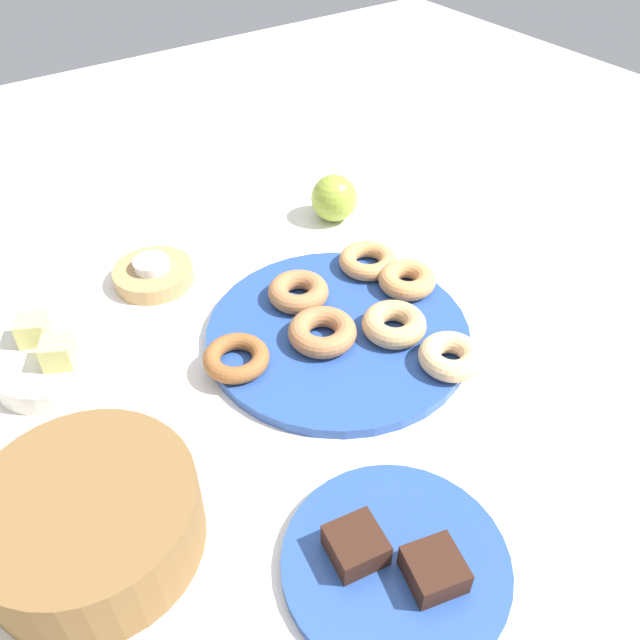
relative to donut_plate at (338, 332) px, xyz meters
name	(u,v)px	position (x,y,z in m)	size (l,w,h in m)	color
ground_plane	(338,336)	(0.00, 0.00, -0.01)	(2.40, 2.40, 0.00)	white
donut_plate	(338,332)	(0.00, 0.00, 0.00)	(0.36, 0.36, 0.02)	#284C9E
donut_0	(322,332)	(-0.01, 0.03, 0.02)	(0.09, 0.09, 0.03)	#B27547
donut_1	(298,292)	(0.08, 0.01, 0.02)	(0.09, 0.09, 0.03)	#B27547
donut_2	(236,358)	(0.02, 0.15, 0.02)	(0.09, 0.09, 0.02)	#995B2D
donut_3	(394,324)	(-0.05, -0.06, 0.02)	(0.09, 0.09, 0.03)	tan
donut_4	(368,261)	(0.09, -0.12, 0.02)	(0.09, 0.09, 0.03)	tan
donut_5	(407,280)	(0.02, -0.14, 0.02)	(0.08, 0.08, 0.03)	tan
donut_6	(451,356)	(-0.14, -0.08, 0.02)	(0.08, 0.08, 0.03)	#EABC84
cake_plate	(395,563)	(-0.30, 0.15, 0.00)	(0.23, 0.23, 0.01)	#284C9E
brownie_near	(434,569)	(-0.34, 0.14, 0.02)	(0.05, 0.05, 0.03)	#381E14
brownie_far	(356,545)	(-0.28, 0.18, 0.02)	(0.05, 0.05, 0.03)	#381E14
candle_holder	(154,275)	(0.26, 0.16, 0.00)	(0.12, 0.12, 0.02)	tan
tealight	(151,264)	(0.26, 0.16, 0.02)	(0.05, 0.05, 0.01)	silver
basket	(90,520)	(-0.11, 0.38, 0.03)	(0.22, 0.22, 0.08)	brown
fruit_bowl	(57,358)	(0.16, 0.33, 0.01)	(0.17, 0.17, 0.03)	silver
melon_chunk_left	(58,352)	(0.13, 0.33, 0.04)	(0.04, 0.04, 0.04)	#DBD67A
melon_chunk_right	(33,330)	(0.19, 0.35, 0.04)	(0.04, 0.04, 0.04)	#DBD67A
apple	(334,198)	(0.25, -0.17, 0.03)	(0.08, 0.08, 0.08)	#93AD38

